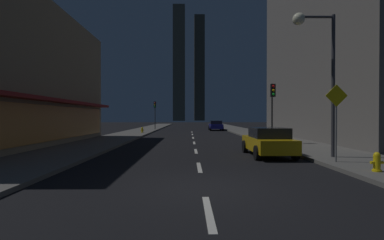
{
  "coord_description": "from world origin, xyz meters",
  "views": [
    {
      "loc": [
        -0.41,
        -7.78,
        1.98
      ],
      "look_at": [
        0.0,
        27.84,
        1.61
      ],
      "focal_mm": 26.29,
      "sensor_mm": 36.0,
      "label": 1
    }
  ],
  "objects_px": {
    "car_parked_far": "(216,125)",
    "street_lamp_right": "(315,49)",
    "car_parked_near": "(268,141)",
    "pedestrian_crossing_sign": "(336,116)",
    "fire_hydrant_yellow_near": "(377,162)",
    "fire_hydrant_far_left": "(142,130)",
    "traffic_light_far_left": "(155,109)",
    "traffic_light_near_right": "(273,100)"
  },
  "relations": [
    {
      "from": "car_parked_near",
      "to": "car_parked_far",
      "type": "relative_size",
      "value": 1.0
    },
    {
      "from": "traffic_light_far_left",
      "to": "street_lamp_right",
      "type": "xyz_separation_m",
      "value": [
        10.88,
        -29.49,
        1.87
      ]
    },
    {
      "from": "car_parked_near",
      "to": "traffic_light_far_left",
      "type": "height_order",
      "value": "traffic_light_far_left"
    },
    {
      "from": "car_parked_far",
      "to": "pedestrian_crossing_sign",
      "type": "distance_m",
      "value": 30.3
    },
    {
      "from": "car_parked_far",
      "to": "fire_hydrant_yellow_near",
      "type": "bearing_deg",
      "value": -85.92
    },
    {
      "from": "traffic_light_near_right",
      "to": "street_lamp_right",
      "type": "height_order",
      "value": "street_lamp_right"
    },
    {
      "from": "fire_hydrant_yellow_near",
      "to": "traffic_light_near_right",
      "type": "distance_m",
      "value": 10.76
    },
    {
      "from": "fire_hydrant_yellow_near",
      "to": "pedestrian_crossing_sign",
      "type": "bearing_deg",
      "value": 98.33
    },
    {
      "from": "fire_hydrant_yellow_near",
      "to": "street_lamp_right",
      "type": "bearing_deg",
      "value": 98.55
    },
    {
      "from": "street_lamp_right",
      "to": "pedestrian_crossing_sign",
      "type": "xyz_separation_m",
      "value": [
        0.22,
        -1.41,
        -3.05
      ]
    },
    {
      "from": "fire_hydrant_far_left",
      "to": "pedestrian_crossing_sign",
      "type": "height_order",
      "value": "pedestrian_crossing_sign"
    },
    {
      "from": "car_parked_near",
      "to": "street_lamp_right",
      "type": "height_order",
      "value": "street_lamp_right"
    },
    {
      "from": "fire_hydrant_far_left",
      "to": "traffic_light_near_right",
      "type": "bearing_deg",
      "value": -49.57
    },
    {
      "from": "fire_hydrant_yellow_near",
      "to": "traffic_light_near_right",
      "type": "relative_size",
      "value": 0.16
    },
    {
      "from": "street_lamp_right",
      "to": "car_parked_near",
      "type": "bearing_deg",
      "value": 142.48
    },
    {
      "from": "fire_hydrant_far_left",
      "to": "traffic_light_near_right",
      "type": "height_order",
      "value": "traffic_light_near_right"
    },
    {
      "from": "car_parked_far",
      "to": "fire_hydrant_far_left",
      "type": "relative_size",
      "value": 6.48
    },
    {
      "from": "traffic_light_far_left",
      "to": "car_parked_far",
      "type": "bearing_deg",
      "value": -4.4
    },
    {
      "from": "fire_hydrant_far_left",
      "to": "pedestrian_crossing_sign",
      "type": "xyz_separation_m",
      "value": [
        11.5,
        -21.73,
        1.56
      ]
    },
    {
      "from": "car_parked_far",
      "to": "traffic_light_near_right",
      "type": "height_order",
      "value": "traffic_light_near_right"
    },
    {
      "from": "car_parked_near",
      "to": "fire_hydrant_yellow_near",
      "type": "relative_size",
      "value": 6.48
    },
    {
      "from": "fire_hydrant_far_left",
      "to": "street_lamp_right",
      "type": "bearing_deg",
      "value": -60.96
    },
    {
      "from": "car_parked_far",
      "to": "street_lamp_right",
      "type": "bearing_deg",
      "value": -86.46
    },
    {
      "from": "fire_hydrant_yellow_near",
      "to": "fire_hydrant_far_left",
      "type": "height_order",
      "value": "same"
    },
    {
      "from": "car_parked_near",
      "to": "pedestrian_crossing_sign",
      "type": "height_order",
      "value": "pedestrian_crossing_sign"
    },
    {
      "from": "car_parked_near",
      "to": "car_parked_far",
      "type": "xyz_separation_m",
      "value": [
        0.0,
        27.43,
        0.0
      ]
    },
    {
      "from": "fire_hydrant_far_left",
      "to": "traffic_light_far_left",
      "type": "height_order",
      "value": "traffic_light_far_left"
    },
    {
      "from": "traffic_light_far_left",
      "to": "street_lamp_right",
      "type": "bearing_deg",
      "value": -69.75
    },
    {
      "from": "pedestrian_crossing_sign",
      "to": "fire_hydrant_far_left",
      "type": "bearing_deg",
      "value": 117.89
    },
    {
      "from": "car_parked_far",
      "to": "street_lamp_right",
      "type": "relative_size",
      "value": 0.64
    },
    {
      "from": "car_parked_near",
      "to": "pedestrian_crossing_sign",
      "type": "xyz_separation_m",
      "value": [
        2.0,
        -2.78,
        1.28
      ]
    },
    {
      "from": "car_parked_far",
      "to": "traffic_light_near_right",
      "type": "xyz_separation_m",
      "value": [
        1.9,
        -21.85,
        2.45
      ]
    },
    {
      "from": "fire_hydrant_yellow_near",
      "to": "car_parked_far",
      "type": "bearing_deg",
      "value": 94.08
    },
    {
      "from": "fire_hydrant_far_left",
      "to": "street_lamp_right",
      "type": "height_order",
      "value": "street_lamp_right"
    },
    {
      "from": "car_parked_near",
      "to": "traffic_light_far_left",
      "type": "relative_size",
      "value": 1.01
    },
    {
      "from": "street_lamp_right",
      "to": "traffic_light_far_left",
      "type": "bearing_deg",
      "value": 110.25
    },
    {
      "from": "fire_hydrant_far_left",
      "to": "pedestrian_crossing_sign",
      "type": "relative_size",
      "value": 0.21
    },
    {
      "from": "traffic_light_far_left",
      "to": "car_parked_near",
      "type": "bearing_deg",
      "value": -72.07
    },
    {
      "from": "traffic_light_near_right",
      "to": "car_parked_near",
      "type": "bearing_deg",
      "value": -108.83
    },
    {
      "from": "car_parked_far",
      "to": "fire_hydrant_yellow_near",
      "type": "distance_m",
      "value": 32.34
    },
    {
      "from": "car_parked_far",
      "to": "fire_hydrant_far_left",
      "type": "bearing_deg",
      "value": -138.26
    },
    {
      "from": "fire_hydrant_yellow_near",
      "to": "fire_hydrant_far_left",
      "type": "bearing_deg",
      "value": 116.39
    }
  ]
}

